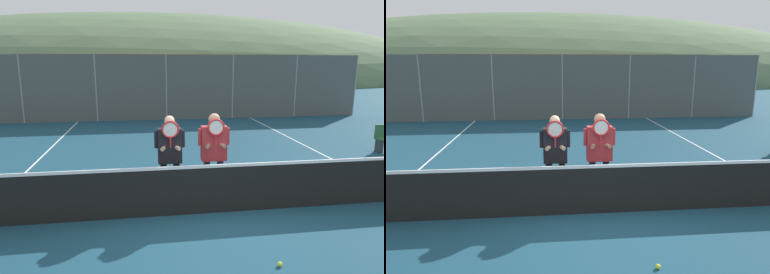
% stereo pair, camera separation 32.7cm
% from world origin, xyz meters
% --- Properties ---
extents(ground_plane, '(120.00, 120.00, 0.00)m').
position_xyz_m(ground_plane, '(0.00, 0.00, 0.00)').
color(ground_plane, navy).
extents(hill_distant, '(104.44, 58.02, 20.31)m').
position_xyz_m(hill_distant, '(0.00, 54.26, 0.00)').
color(hill_distant, '#5B7551').
rests_on(hill_distant, ground_plane).
extents(clubhouse_building, '(18.95, 5.50, 3.26)m').
position_xyz_m(clubhouse_building, '(0.69, 19.57, 1.65)').
color(clubhouse_building, beige).
rests_on(clubhouse_building, ground_plane).
extents(fence_back, '(19.91, 0.06, 3.11)m').
position_xyz_m(fence_back, '(-0.00, 10.79, 1.55)').
color(fence_back, gray).
rests_on(fence_back, ground_plane).
extents(tennis_net, '(11.35, 0.09, 1.04)m').
position_xyz_m(tennis_net, '(0.00, 0.00, 0.49)').
color(tennis_net, gray).
rests_on(tennis_net, ground_plane).
extents(court_line_left_sideline, '(0.05, 16.00, 0.01)m').
position_xyz_m(court_line_left_sideline, '(-4.22, 3.00, 0.00)').
color(court_line_left_sideline, white).
rests_on(court_line_left_sideline, ground_plane).
extents(court_line_right_sideline, '(0.05, 16.00, 0.01)m').
position_xyz_m(court_line_right_sideline, '(4.22, 3.00, 0.00)').
color(court_line_right_sideline, white).
rests_on(court_line_right_sideline, ground_plane).
extents(player_leftmost, '(0.59, 0.34, 1.78)m').
position_xyz_m(player_leftmost, '(-0.71, 0.55, 1.05)').
color(player_leftmost, black).
rests_on(player_leftmost, ground_plane).
extents(player_center_left, '(0.63, 0.34, 1.80)m').
position_xyz_m(player_center_left, '(0.16, 0.55, 1.09)').
color(player_center_left, '#232838').
rests_on(player_center_left, ground_plane).
extents(car_far_left, '(4.46, 2.10, 1.84)m').
position_xyz_m(car_far_left, '(-5.25, 14.08, 0.93)').
color(car_far_left, navy).
rests_on(car_far_left, ground_plane).
extents(car_left_of_center, '(4.07, 1.96, 1.85)m').
position_xyz_m(car_left_of_center, '(-0.34, 13.76, 0.94)').
color(car_left_of_center, navy).
rests_on(car_left_of_center, ground_plane).
extents(car_center, '(4.35, 2.03, 1.71)m').
position_xyz_m(car_center, '(4.52, 13.86, 0.88)').
color(car_center, '#B2B7BC').
rests_on(car_center, ground_plane).
extents(tennis_ball_on_court, '(0.07, 0.07, 0.07)m').
position_xyz_m(tennis_ball_on_court, '(0.60, -1.83, 0.03)').
color(tennis_ball_on_court, '#CCDB33').
rests_on(tennis_ball_on_court, ground_plane).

